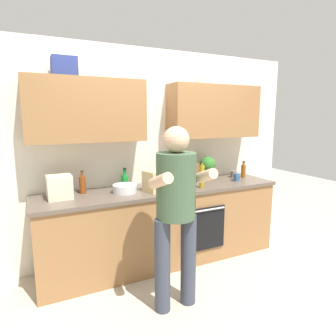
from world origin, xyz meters
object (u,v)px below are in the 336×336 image
at_px(bottle_soda, 125,180).
at_px(bottle_oil, 202,176).
at_px(cup_stoneware, 234,174).
at_px(knife_block, 193,173).
at_px(mixing_bowl, 125,188).
at_px(cup_tea, 237,177).
at_px(person_standing, 176,205).
at_px(potted_herb, 208,166).
at_px(grocery_bag_rice, 60,187).
at_px(bottle_soy, 173,174).
at_px(grocery_bag_bread, 156,181).
at_px(bottle_syrup, 243,171).
at_px(bottle_vinegar, 83,184).

relative_size(bottle_soda, bottle_oil, 0.75).
relative_size(bottle_oil, cup_stoneware, 3.35).
bearing_deg(knife_block, mixing_bowl, -174.34).
bearing_deg(bottle_soda, cup_tea, -11.10).
height_order(bottle_soda, cup_tea, bottle_soda).
xyz_separation_m(person_standing, knife_block, (0.70, 0.91, 0.06)).
distance_m(bottle_oil, potted_herb, 0.42).
xyz_separation_m(person_standing, grocery_bag_rice, (-0.86, 0.87, 0.05)).
xyz_separation_m(mixing_bowl, grocery_bag_rice, (-0.66, 0.04, 0.07)).
bearing_deg(cup_stoneware, person_standing, -145.23).
distance_m(person_standing, bottle_soy, 0.94).
height_order(cup_stoneware, grocery_bag_rice, grocery_bag_rice).
height_order(bottle_soda, grocery_bag_bread, same).
bearing_deg(grocery_bag_rice, bottle_oil, -8.38).
height_order(bottle_soda, potted_herb, potted_herb).
bearing_deg(bottle_soda, potted_herb, -4.31).
xyz_separation_m(bottle_syrup, grocery_bag_bread, (-1.36, -0.17, 0.02)).
bearing_deg(potted_herb, cup_stoneware, -1.42).
relative_size(cup_stoneware, potted_herb, 0.30).
bearing_deg(person_standing, bottle_soda, 97.32).
distance_m(cup_stoneware, grocery_bag_bread, 1.26).
bearing_deg(grocery_bag_bread, knife_block, 17.27).
bearing_deg(bottle_soy, knife_block, 12.17).
bearing_deg(grocery_bag_bread, mixing_bowl, 164.70).
bearing_deg(bottle_vinegar, bottle_syrup, -2.35).
relative_size(bottle_soda, potted_herb, 0.74).
height_order(bottle_syrup, bottle_oil, bottle_oil).
height_order(person_standing, potted_herb, person_standing).
xyz_separation_m(person_standing, bottle_soy, (0.40, 0.85, 0.08)).
relative_size(bottle_soda, grocery_bag_bread, 0.97).
xyz_separation_m(bottle_vinegar, bottle_oil, (1.28, -0.34, 0.04)).
height_order(cup_tea, grocery_bag_bread, grocery_bag_bread).
distance_m(bottle_soy, bottle_vinegar, 1.03).
bearing_deg(bottle_syrup, mixing_bowl, -177.39).
xyz_separation_m(bottle_vinegar, potted_herb, (1.56, -0.03, 0.09)).
xyz_separation_m(cup_tea, grocery_bag_rice, (-2.13, 0.10, 0.07)).
height_order(bottle_soda, mixing_bowl, bottle_soda).
height_order(knife_block, grocery_bag_rice, knife_block).
height_order(bottle_oil, potted_herb, potted_herb).
xyz_separation_m(bottle_vinegar, knife_block, (1.32, -0.07, 0.03)).
bearing_deg(person_standing, potted_herb, 45.29).
distance_m(person_standing, bottle_vinegar, 1.16).
bearing_deg(mixing_bowl, grocery_bag_bread, -15.30).
bearing_deg(bottle_soy, cup_tea, -5.55).
bearing_deg(mixing_bowl, bottle_vinegar, 158.50).
xyz_separation_m(bottle_oil, mixing_bowl, (-0.87, 0.18, -0.09)).
bearing_deg(mixing_bowl, bottle_soda, 72.06).
bearing_deg(potted_herb, bottle_soy, -168.75).
height_order(person_standing, grocery_bag_bread, person_standing).
height_order(bottle_oil, grocery_bag_bread, bottle_oil).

